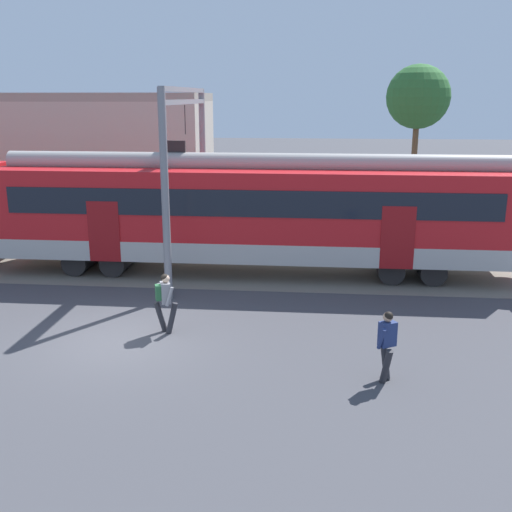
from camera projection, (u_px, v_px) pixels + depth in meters
ground_plane at (119, 341)px, 15.75m from camera, size 160.00×160.00×0.00m
pedestrian_grey at (165, 298)px, 16.06m from camera, size 0.71×0.53×1.67m
pedestrian_navy at (387, 341)px, 13.29m from camera, size 0.50×0.71×1.67m
catenary_gantry at (186, 153)px, 21.03m from camera, size 0.24×6.64×6.53m
background_building at (15, 157)px, 30.85m from camera, size 19.95×5.00×9.20m
street_tree_right at (418, 98)px, 32.45m from camera, size 3.45×3.45×7.94m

